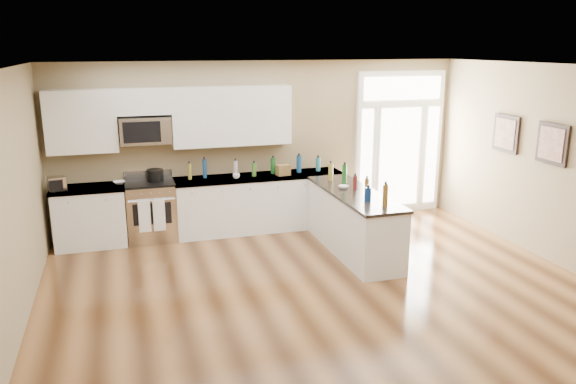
{
  "coord_description": "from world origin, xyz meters",
  "views": [
    {
      "loc": [
        -2.36,
        -5.16,
        3.04
      ],
      "look_at": [
        -0.17,
        2.0,
        1.08
      ],
      "focal_mm": 35.0,
      "sensor_mm": 36.0,
      "label": 1
    }
  ],
  "objects_px": {
    "kitchen_range": "(151,211)",
    "toaster_oven": "(57,184)",
    "stockpot": "(155,175)",
    "peninsula_cabinet": "(353,224)"
  },
  "relations": [
    {
      "from": "kitchen_range",
      "to": "stockpot",
      "type": "bearing_deg",
      "value": 32.67
    },
    {
      "from": "kitchen_range",
      "to": "toaster_oven",
      "type": "bearing_deg",
      "value": -175.89
    },
    {
      "from": "toaster_oven",
      "to": "kitchen_range",
      "type": "bearing_deg",
      "value": -11.08
    },
    {
      "from": "peninsula_cabinet",
      "to": "kitchen_range",
      "type": "distance_m",
      "value": 3.21
    },
    {
      "from": "peninsula_cabinet",
      "to": "kitchen_range",
      "type": "bearing_deg",
      "value": 153.22
    },
    {
      "from": "kitchen_range",
      "to": "toaster_oven",
      "type": "xyz_separation_m",
      "value": [
        -1.34,
        -0.1,
        0.57
      ]
    },
    {
      "from": "kitchen_range",
      "to": "peninsula_cabinet",
      "type": "bearing_deg",
      "value": -26.78
    },
    {
      "from": "peninsula_cabinet",
      "to": "stockpot",
      "type": "relative_size",
      "value": 8.82
    },
    {
      "from": "peninsula_cabinet",
      "to": "stockpot",
      "type": "height_order",
      "value": "stockpot"
    },
    {
      "from": "kitchen_range",
      "to": "stockpot",
      "type": "xyz_separation_m",
      "value": [
        0.1,
        0.06,
        0.57
      ]
    }
  ]
}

